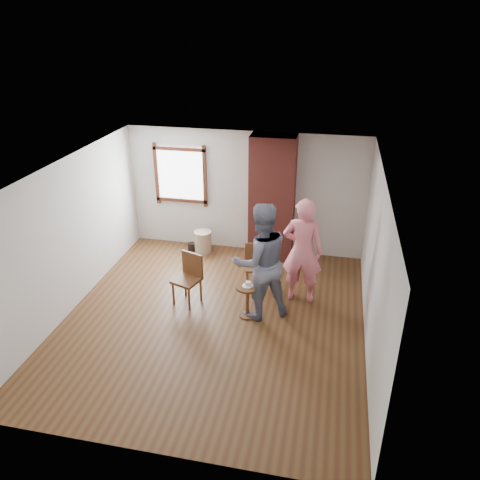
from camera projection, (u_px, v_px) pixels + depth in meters
The scene contains 12 objects.
ground at pixel (214, 319), 7.95m from camera, with size 5.50×5.50×0.00m, color brown.
room_shell at pixel (217, 207), 7.70m from camera, with size 5.04×5.52×2.62m.
brick_chimney at pixel (272, 199), 9.47m from camera, with size 0.90×0.50×2.60m, color brown.
stoneware_crock at pixel (203, 242), 10.12m from camera, with size 0.37×0.37×0.47m, color #C4A98D.
dark_pot at pixel (192, 247), 10.24m from camera, with size 0.17×0.17×0.17m, color black.
dining_chair_left at pixel (189, 276), 8.25m from camera, with size 0.55×0.55×0.92m.
dining_chair_right at pixel (255, 263), 8.77m from camera, with size 0.47×0.47×0.83m.
side_table at pixel (247, 296), 7.87m from camera, with size 0.40×0.40×0.60m.
cake_plate at pixel (248, 286), 7.78m from camera, with size 0.18×0.18×0.01m, color white.
cake_slice at pixel (248, 284), 7.77m from camera, with size 0.08×0.07×0.06m, color white.
man at pixel (260, 261), 7.67m from camera, with size 0.99×0.77×2.04m, color #121833.
person_pink at pixel (303, 251), 8.11m from camera, with size 0.71×0.47×1.95m, color pink.
Camera 1 is at (1.78, -6.33, 4.69)m, focal length 35.00 mm.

